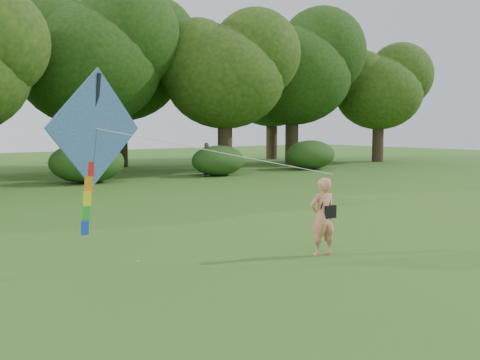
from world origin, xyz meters
TOP-DOWN VIEW (x-y plane):
  - ground at (0.00, 0.00)m, footprint 100.00×100.00m
  - man_kite_flyer at (0.48, 0.58)m, footprint 0.65×0.50m
  - bystander_right at (9.27, 17.43)m, footprint 1.01×1.03m
  - crossbody_bag at (0.60, 0.55)m, footprint 0.43×0.20m
  - flying_kite at (-3.76, 2.04)m, footprint 5.53×1.84m
  - tree_line at (1.67, 22.88)m, footprint 54.70×15.30m
  - shrub_band at (-0.72, 17.60)m, footprint 39.15×3.22m
  - fallen_leaves at (1.21, 4.01)m, footprint 11.71×14.45m

SIDE VIEW (x-z plane):
  - ground at x=0.00m, z-range 0.00..0.00m
  - fallen_leaves at x=1.21m, z-range 0.00..0.01m
  - man_kite_flyer at x=0.48m, z-range 0.00..1.59m
  - shrub_band at x=-0.72m, z-range -0.08..1.79m
  - bystander_right at x=9.27m, z-range 0.00..1.74m
  - crossbody_bag at x=0.60m, z-range 0.57..1.24m
  - flying_kite at x=-3.76m, z-range 1.07..4.02m
  - tree_line at x=1.67m, z-range 0.86..10.35m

